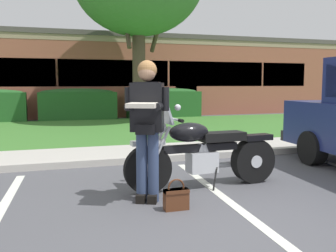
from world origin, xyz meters
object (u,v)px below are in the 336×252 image
at_px(brick_building, 53,76).
at_px(hedge_center_left, 78,104).
at_px(motorcycle, 208,152).
at_px(hedge_center_right, 164,102).
at_px(rider_person, 147,119).
at_px(handbag, 176,197).

bearing_deg(brick_building, hedge_center_left, -82.64).
bearing_deg(motorcycle, hedge_center_left, 94.59).
relative_size(hedge_center_left, hedge_center_right, 0.98).
height_order(rider_person, hedge_center_right, rider_person).
distance_m(rider_person, hedge_center_left, 10.84).
distance_m(motorcycle, handbag, 1.14).
height_order(motorcycle, handbag, motorcycle).
height_order(rider_person, brick_building, brick_building).
bearing_deg(hedge_center_left, motorcycle, -85.41).
bearing_deg(rider_person, hedge_center_left, 89.25).
height_order(handbag, hedge_center_right, hedge_center_right).
height_order(rider_person, hedge_center_left, rider_person).
distance_m(handbag, brick_building, 16.80).
relative_size(rider_person, hedge_center_left, 0.58).
height_order(rider_person, handbag, rider_person).
bearing_deg(hedge_center_left, hedge_center_right, -0.00).
bearing_deg(hedge_center_right, handbag, -106.91).
bearing_deg(hedge_center_right, motorcycle, -104.31).
xyz_separation_m(motorcycle, hedge_center_left, (-0.84, 10.45, 0.16)).
relative_size(handbag, brick_building, 0.01).
relative_size(motorcycle, handbag, 6.23).
bearing_deg(handbag, motorcycle, 46.36).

